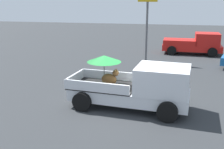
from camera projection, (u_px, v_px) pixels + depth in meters
name	position (u px, v px, depth m)	size (l,w,h in m)	color
ground_plane	(129.00, 107.00, 11.65)	(80.00, 80.00, 0.00)	#2D3033
pickup_truck_main	(139.00, 86.00, 11.26)	(5.20, 2.62, 2.19)	black
pickup_truck_red	(194.00, 44.00, 22.60)	(4.85, 2.28, 1.80)	black
motel_sign	(147.00, 11.00, 19.36)	(1.40, 0.16, 5.21)	#59595B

